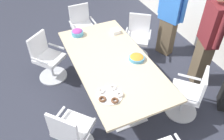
{
  "coord_description": "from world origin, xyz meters",
  "views": [
    {
      "loc": [
        2.67,
        -1.19,
        3.16
      ],
      "look_at": [
        0.0,
        0.0,
        0.55
      ],
      "focal_mm": 37.03,
      "sensor_mm": 36.0,
      "label": 1
    }
  ],
  "objects_px": {
    "conference_table": "(112,67)",
    "office_chair_4": "(188,96)",
    "office_chair_5": "(138,39)",
    "snack_bowl_candy_mix": "(77,32)",
    "office_chair_2": "(72,133)",
    "snack_bowl_chips_orange": "(137,58)",
    "donut_platter": "(110,95)",
    "napkin_pile": "(116,31)",
    "person_standing_0": "(170,17)",
    "office_chair_0": "(83,28)",
    "person_standing_1": "(209,38)",
    "office_chair_1": "(48,60)"
  },
  "relations": [
    {
      "from": "office_chair_2",
      "to": "person_standing_1",
      "type": "xyz_separation_m",
      "value": [
        -0.45,
        2.58,
        0.58
      ]
    },
    {
      "from": "conference_table",
      "to": "napkin_pile",
      "type": "height_order",
      "value": "napkin_pile"
    },
    {
      "from": "office_chair_0",
      "to": "napkin_pile",
      "type": "distance_m",
      "value": 1.1
    },
    {
      "from": "conference_table",
      "to": "person_standing_0",
      "type": "height_order",
      "value": "person_standing_0"
    },
    {
      "from": "office_chair_4",
      "to": "snack_bowl_candy_mix",
      "type": "relative_size",
      "value": 4.15
    },
    {
      "from": "office_chair_2",
      "to": "snack_bowl_candy_mix",
      "type": "relative_size",
      "value": 4.15
    },
    {
      "from": "office_chair_5",
      "to": "snack_bowl_chips_orange",
      "type": "distance_m",
      "value": 1.18
    },
    {
      "from": "office_chair_5",
      "to": "snack_bowl_candy_mix",
      "type": "bearing_deg",
      "value": 29.38
    },
    {
      "from": "office_chair_0",
      "to": "snack_bowl_chips_orange",
      "type": "bearing_deg",
      "value": 100.65
    },
    {
      "from": "conference_table",
      "to": "person_standing_0",
      "type": "xyz_separation_m",
      "value": [
        -0.67,
        1.57,
        0.25
      ]
    },
    {
      "from": "conference_table",
      "to": "person_standing_0",
      "type": "relative_size",
      "value": 1.43
    },
    {
      "from": "napkin_pile",
      "to": "snack_bowl_candy_mix",
      "type": "bearing_deg",
      "value": -108.1
    },
    {
      "from": "office_chair_0",
      "to": "donut_platter",
      "type": "bearing_deg",
      "value": 80.93
    },
    {
      "from": "snack_bowl_candy_mix",
      "to": "donut_platter",
      "type": "xyz_separation_m",
      "value": [
        1.65,
        -0.05,
        -0.04
      ]
    },
    {
      "from": "conference_table",
      "to": "snack_bowl_candy_mix",
      "type": "relative_size",
      "value": 10.95
    },
    {
      "from": "office_chair_0",
      "to": "office_chair_2",
      "type": "height_order",
      "value": "same"
    },
    {
      "from": "office_chair_2",
      "to": "person_standing_1",
      "type": "distance_m",
      "value": 2.68
    },
    {
      "from": "office_chair_5",
      "to": "person_standing_0",
      "type": "relative_size",
      "value": 0.54
    },
    {
      "from": "person_standing_0",
      "to": "office_chair_1",
      "type": "bearing_deg",
      "value": 64.38
    },
    {
      "from": "office_chair_5",
      "to": "person_standing_1",
      "type": "xyz_separation_m",
      "value": [
        1.19,
        0.65,
        0.58
      ]
    },
    {
      "from": "person_standing_1",
      "to": "conference_table",
      "type": "bearing_deg",
      "value": 97.55
    },
    {
      "from": "office_chair_5",
      "to": "napkin_pile",
      "type": "xyz_separation_m",
      "value": [
        0.08,
        -0.55,
        0.38
      ]
    },
    {
      "from": "conference_table",
      "to": "office_chair_4",
      "type": "xyz_separation_m",
      "value": [
        0.91,
        0.93,
        -0.22
      ]
    },
    {
      "from": "office_chair_5",
      "to": "snack_bowl_chips_orange",
      "type": "relative_size",
      "value": 3.57
    },
    {
      "from": "snack_bowl_candy_mix",
      "to": "conference_table",
      "type": "bearing_deg",
      "value": 16.11
    },
    {
      "from": "conference_table",
      "to": "office_chair_2",
      "type": "height_order",
      "value": "office_chair_2"
    },
    {
      "from": "snack_bowl_candy_mix",
      "to": "person_standing_0",
      "type": "bearing_deg",
      "value": 80.77
    },
    {
      "from": "conference_table",
      "to": "snack_bowl_chips_orange",
      "type": "bearing_deg",
      "value": 71.35
    },
    {
      "from": "conference_table",
      "to": "office_chair_1",
      "type": "height_order",
      "value": "office_chair_1"
    },
    {
      "from": "snack_bowl_chips_orange",
      "to": "donut_platter",
      "type": "height_order",
      "value": "snack_bowl_chips_orange"
    },
    {
      "from": "office_chair_1",
      "to": "donut_platter",
      "type": "xyz_separation_m",
      "value": [
        1.59,
        0.59,
        0.36
      ]
    },
    {
      "from": "office_chair_1",
      "to": "person_standing_1",
      "type": "bearing_deg",
      "value": 114.17
    },
    {
      "from": "napkin_pile",
      "to": "office_chair_5",
      "type": "bearing_deg",
      "value": 98.14
    },
    {
      "from": "office_chair_4",
      "to": "donut_platter",
      "type": "xyz_separation_m",
      "value": [
        -0.22,
        -1.27,
        0.36
      ]
    },
    {
      "from": "office_chair_4",
      "to": "person_standing_1",
      "type": "height_order",
      "value": "person_standing_1"
    },
    {
      "from": "conference_table",
      "to": "office_chair_5",
      "type": "height_order",
      "value": "office_chair_5"
    },
    {
      "from": "person_standing_0",
      "to": "napkin_pile",
      "type": "distance_m",
      "value": 1.17
    },
    {
      "from": "office_chair_2",
      "to": "snack_bowl_chips_orange",
      "type": "bearing_deg",
      "value": 74.59
    },
    {
      "from": "snack_bowl_candy_mix",
      "to": "napkin_pile",
      "type": "distance_m",
      "value": 0.72
    },
    {
      "from": "person_standing_0",
      "to": "snack_bowl_candy_mix",
      "type": "relative_size",
      "value": 7.67
    },
    {
      "from": "office_chair_4",
      "to": "donut_platter",
      "type": "distance_m",
      "value": 1.34
    },
    {
      "from": "snack_bowl_candy_mix",
      "to": "snack_bowl_chips_orange",
      "type": "height_order",
      "value": "snack_bowl_candy_mix"
    },
    {
      "from": "person_standing_0",
      "to": "donut_platter",
      "type": "bearing_deg",
      "value": 105.17
    },
    {
      "from": "office_chair_0",
      "to": "office_chair_4",
      "type": "relative_size",
      "value": 1.0
    },
    {
      "from": "conference_table",
      "to": "office_chair_4",
      "type": "height_order",
      "value": "office_chair_4"
    },
    {
      "from": "office_chair_4",
      "to": "person_standing_1",
      "type": "xyz_separation_m",
      "value": [
        -0.54,
        0.68,
        0.58
      ]
    },
    {
      "from": "office_chair_4",
      "to": "person_standing_0",
      "type": "distance_m",
      "value": 1.76
    },
    {
      "from": "conference_table",
      "to": "office_chair_1",
      "type": "relative_size",
      "value": 2.64
    },
    {
      "from": "snack_bowl_chips_orange",
      "to": "donut_platter",
      "type": "distance_m",
      "value": 0.91
    },
    {
      "from": "person_standing_0",
      "to": "snack_bowl_chips_orange",
      "type": "height_order",
      "value": "person_standing_0"
    }
  ]
}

